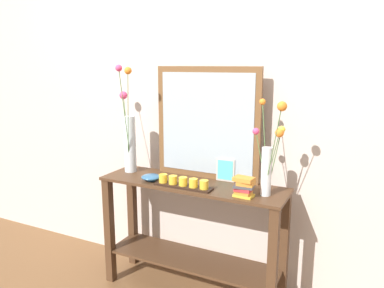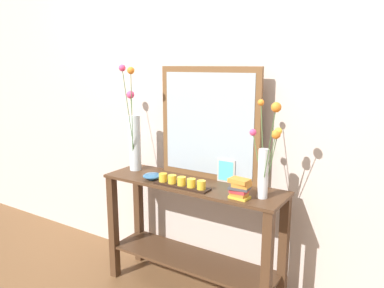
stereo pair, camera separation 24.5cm
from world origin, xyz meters
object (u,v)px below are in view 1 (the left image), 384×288
Objects in this scene: picture_frame_small at (225,170)px; decorative_bowl at (151,177)px; console_table at (192,226)px; book_stack at (244,187)px; vase_right at (269,156)px; mirror_leaning at (207,124)px; tall_vase_left at (129,137)px; candle_tray at (183,183)px.

decorative_bowl is (-0.45, -0.22, -0.05)m from picture_frame_small.
decorative_bowl is (-0.27, -0.09, 0.34)m from console_table.
picture_frame_small reaches higher than book_stack.
book_stack is at bearing -147.11° from vase_right.
console_table is at bearing 176.82° from vase_right.
book_stack is (0.36, -0.26, -0.32)m from mirror_leaning.
tall_vase_left reaches higher than candle_tray.
vase_right is 0.82m from decorative_bowl.
mirror_leaning is at bearing 37.74° from decorative_bowl.
tall_vase_left is at bearing 175.88° from console_table.
picture_frame_small is (0.19, 0.24, 0.05)m from candle_tray.
candle_tray is at bearing -5.52° from decorative_bowl.
decorative_bowl is (-0.79, -0.06, -0.22)m from vase_right.
mirror_leaning is at bearing 173.37° from picture_frame_small.
vase_right reaches higher than decorative_bowl.
mirror_leaning is 0.44m from candle_tray.
tall_vase_left is 5.88× the size of decorative_bowl.
console_table is 0.76m from vase_right.
console_table is 8.17× the size of picture_frame_small.
vase_right is 0.41m from picture_frame_small.
tall_vase_left reaches higher than book_stack.
console_table is 10.07× the size of book_stack.
console_table is 1.65× the size of tall_vase_left.
mirror_leaning is 0.53m from vase_right.
candle_tray is (0.52, -0.15, -0.23)m from tall_vase_left.
console_table is 0.44m from decorative_bowl.
book_stack reaches higher than console_table.
picture_frame_small reaches higher than candle_tray.
mirror_leaning is at bearing 144.44° from book_stack.
picture_frame_small is 0.51m from decorative_bowl.
vase_right is 1.48× the size of candle_tray.
mirror_leaning is 4.88× the size of picture_frame_small.
mirror_leaning is (0.04, 0.15, 0.69)m from console_table.
book_stack is at bearing -8.90° from tall_vase_left.
candle_tray reaches higher than decorative_bowl.
tall_vase_left is at bearing 176.34° from vase_right.
tall_vase_left reaches higher than vase_right.
vase_right reaches higher than candle_tray.
picture_frame_small is at bearing 131.50° from book_stack.
candle_tray is 2.51× the size of picture_frame_small.
picture_frame_small is (-0.33, 0.16, -0.17)m from vase_right.
vase_right is at bearing -25.94° from picture_frame_small.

